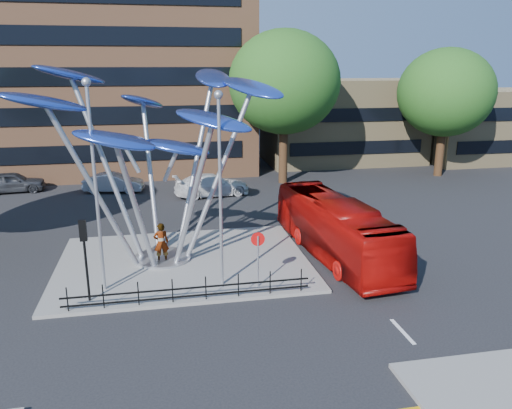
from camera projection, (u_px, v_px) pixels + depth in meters
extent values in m
plane|color=black|center=(219.00, 322.00, 18.93)|extent=(120.00, 120.00, 0.00)
cube|color=slate|center=(184.00, 262.00, 24.39)|extent=(12.00, 9.00, 0.15)
cube|color=#9F895D|center=(342.00, 121.00, 49.14)|extent=(15.00, 8.00, 8.00)
cube|color=#9F895D|center=(482.00, 125.00, 49.98)|extent=(12.00, 8.00, 7.00)
cylinder|color=black|center=(283.00, 148.00, 40.41)|extent=(0.70, 0.70, 5.72)
ellipsoid|color=#204413|center=(284.00, 82.00, 38.99)|extent=(8.80, 8.80, 8.10)
cylinder|color=black|center=(440.00, 147.00, 43.09)|extent=(0.70, 0.70, 5.06)
ellipsoid|color=#204413|center=(446.00, 92.00, 41.84)|extent=(8.00, 8.00, 7.36)
cylinder|color=#9EA0A5|center=(163.00, 258.00, 24.64)|extent=(2.80, 2.80, 0.12)
cylinder|color=#9EA0A5|center=(132.00, 186.00, 22.80)|extent=(0.24, 0.24, 7.80)
ellipsoid|color=blue|center=(44.00, 102.00, 20.21)|extent=(3.92, 2.95, 1.39)
cylinder|color=#9EA0A5|center=(151.00, 202.00, 22.77)|extent=(0.24, 0.24, 6.40)
ellipsoid|color=blue|center=(115.00, 140.00, 19.60)|extent=(3.47, 1.78, 1.31)
cylinder|color=#9EA0A5|center=(173.00, 194.00, 23.06)|extent=(0.24, 0.24, 7.00)
ellipsoid|color=blue|center=(213.00, 120.00, 20.93)|extent=(3.81, 3.11, 1.36)
cylinder|color=#9EA0A5|center=(184.00, 177.00, 23.76)|extent=(0.24, 0.24, 8.20)
ellipsoid|color=blue|center=(252.00, 88.00, 23.66)|extent=(3.52, 4.06, 1.44)
cylinder|color=#9EA0A5|center=(175.00, 169.00, 24.48)|extent=(0.24, 0.24, 8.60)
ellipsoid|color=blue|center=(213.00, 78.00, 25.61)|extent=(2.21, 3.79, 1.39)
cylinder|color=#9EA0A5|center=(155.00, 182.00, 24.56)|extent=(0.24, 0.24, 7.40)
ellipsoid|color=blue|center=(143.00, 102.00, 25.93)|extent=(3.02, 3.71, 1.34)
cylinder|color=#9EA0A5|center=(137.00, 171.00, 23.65)|extent=(0.24, 0.24, 8.80)
ellipsoid|color=blue|center=(70.00, 75.00, 23.26)|extent=(3.88, 3.60, 1.42)
ellipsoid|color=blue|center=(116.00, 138.00, 22.88)|extent=(3.40, 1.96, 1.13)
ellipsoid|color=blue|center=(177.00, 147.00, 22.92)|extent=(3.39, 2.16, 1.11)
cylinder|color=#9EA0A5|center=(96.00, 193.00, 20.20)|extent=(0.14, 0.14, 8.50)
sphere|color=#9EA0A5|center=(86.00, 82.00, 19.01)|extent=(0.36, 0.36, 0.36)
cylinder|color=#9EA0A5|center=(220.00, 196.00, 20.72)|extent=(0.14, 0.14, 8.00)
sphere|color=#9EA0A5|center=(218.00, 95.00, 19.60)|extent=(0.36, 0.36, 0.36)
cylinder|color=black|center=(86.00, 264.00, 19.89)|extent=(0.10, 0.10, 3.20)
cube|color=black|center=(83.00, 231.00, 19.50)|extent=(0.28, 0.18, 0.85)
sphere|color=#FF0C0C|center=(82.00, 224.00, 19.43)|extent=(0.18, 0.18, 0.18)
cylinder|color=#9EA0A5|center=(258.00, 261.00, 21.30)|extent=(0.08, 0.08, 2.30)
cylinder|color=red|center=(258.00, 239.00, 21.06)|extent=(0.60, 0.04, 0.60)
cube|color=white|center=(258.00, 239.00, 21.08)|extent=(0.42, 0.03, 0.10)
cylinder|color=black|center=(67.00, 299.00, 19.30)|extent=(0.05, 0.05, 1.00)
cylinder|color=black|center=(103.00, 296.00, 19.55)|extent=(0.05, 0.05, 1.00)
cylinder|color=black|center=(138.00, 293.00, 19.80)|extent=(0.05, 0.05, 1.00)
cylinder|color=black|center=(172.00, 291.00, 20.05)|extent=(0.05, 0.05, 1.00)
cylinder|color=black|center=(206.00, 288.00, 20.29)|extent=(0.05, 0.05, 1.00)
cylinder|color=black|center=(238.00, 285.00, 20.54)|extent=(0.05, 0.05, 1.00)
cylinder|color=black|center=(270.00, 282.00, 20.79)|extent=(0.05, 0.05, 1.00)
cylinder|color=black|center=(301.00, 280.00, 21.04)|extent=(0.05, 0.05, 1.00)
cube|color=black|center=(189.00, 288.00, 20.16)|extent=(10.00, 0.06, 0.06)
cube|color=black|center=(190.00, 296.00, 20.25)|extent=(10.00, 0.06, 0.06)
imported|color=#9B0A07|center=(335.00, 228.00, 25.06)|extent=(3.50, 10.82, 2.96)
imported|color=gray|center=(161.00, 243.00, 24.00)|extent=(0.76, 0.54, 1.98)
imported|color=#3A3C41|center=(12.00, 182.00, 37.85)|extent=(4.79, 2.34, 1.57)
imported|color=#B1B3BA|center=(114.00, 183.00, 37.92)|extent=(4.63, 2.22, 1.46)
imported|color=silver|center=(212.00, 185.00, 36.90)|extent=(5.79, 3.02, 1.60)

